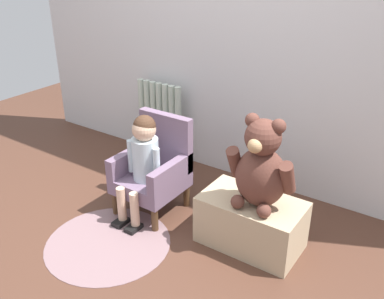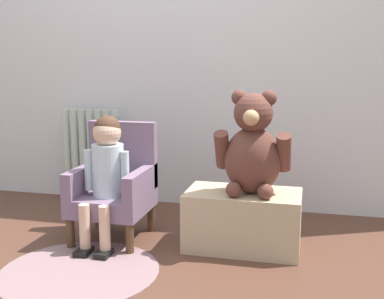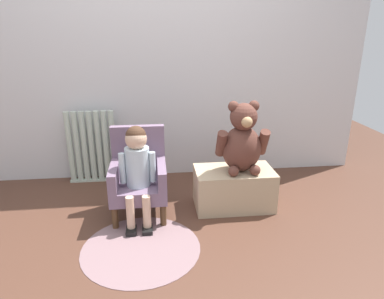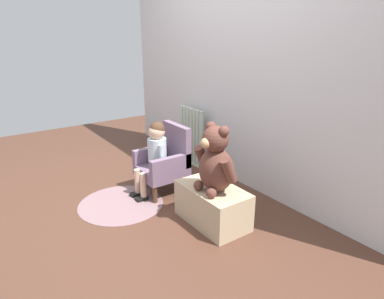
# 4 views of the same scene
# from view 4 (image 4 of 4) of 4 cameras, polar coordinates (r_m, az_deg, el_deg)

# --- Properties ---
(ground_plane) EXTENTS (6.00, 6.00, 0.00)m
(ground_plane) POSITION_cam_4_polar(r_m,az_deg,el_deg) (3.05, -10.77, -9.94)
(ground_plane) COLOR #4D2F22
(back_wall) EXTENTS (3.80, 0.05, 2.40)m
(back_wall) POSITION_cam_4_polar(r_m,az_deg,el_deg) (3.35, 7.66, 14.49)
(back_wall) COLOR silver
(back_wall) RESTS_ON ground_plane
(radiator) EXTENTS (0.43, 0.05, 0.65)m
(radiator) POSITION_cam_4_polar(r_m,az_deg,el_deg) (3.89, -0.07, 2.16)
(radiator) COLOR #B4C4B4
(radiator) RESTS_ON ground_plane
(child_armchair) EXTENTS (0.40, 0.41, 0.64)m
(child_armchair) POSITION_cam_4_polar(r_m,az_deg,el_deg) (3.25, -4.39, -2.00)
(child_armchair) COLOR slate
(child_armchair) RESTS_ON ground_plane
(child_figure) EXTENTS (0.25, 0.35, 0.69)m
(child_figure) POSITION_cam_4_polar(r_m,az_deg,el_deg) (3.15, -6.16, 0.15)
(child_figure) COLOR silver
(child_figure) RESTS_ON ground_plane
(low_bench) EXTENTS (0.59, 0.34, 0.31)m
(low_bench) POSITION_cam_4_polar(r_m,az_deg,el_deg) (2.77, 3.44, -9.23)
(low_bench) COLOR tan
(low_bench) RESTS_ON ground_plane
(large_teddy_bear) EXTENTS (0.39, 0.27, 0.53)m
(large_teddy_bear) POSITION_cam_4_polar(r_m,az_deg,el_deg) (2.57, 3.95, -2.13)
(large_teddy_bear) COLOR brown
(large_teddy_bear) RESTS_ON low_bench
(floor_rug) EXTENTS (0.75, 0.75, 0.01)m
(floor_rug) POSITION_cam_4_polar(r_m,az_deg,el_deg) (3.16, -11.74, -8.84)
(floor_rug) COLOR #7E6165
(floor_rug) RESTS_ON ground_plane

